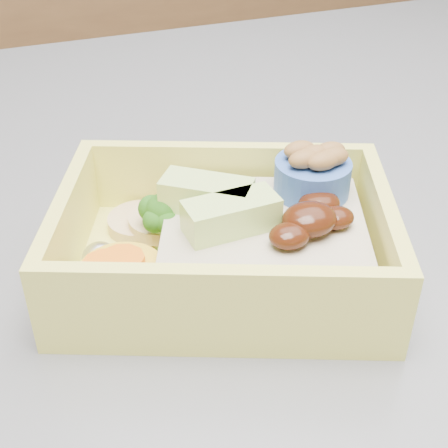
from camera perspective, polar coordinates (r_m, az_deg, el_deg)
name	(u,v)px	position (r m, az deg, el deg)	size (l,w,h in m)	color
bento_box	(235,240)	(0.39, 1.00, -1.43)	(0.24, 0.21, 0.07)	#E9E460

